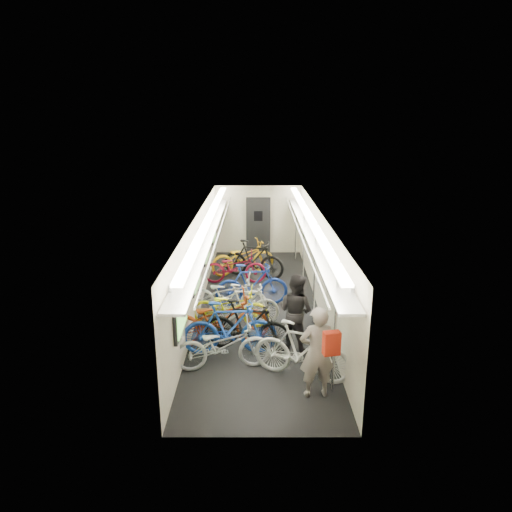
{
  "coord_description": "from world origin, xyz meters",
  "views": [
    {
      "loc": [
        -0.09,
        -10.78,
        4.57
      ],
      "look_at": [
        -0.08,
        0.68,
        1.15
      ],
      "focal_mm": 32.0,
      "sensor_mm": 36.0,
      "label": 1
    }
  ],
  "objects_px": {
    "bicycle_1": "(230,328)",
    "passenger_mid": "(296,311)",
    "passenger_near": "(317,352)",
    "backpack": "(332,343)",
    "bicycle_0": "(223,345)"
  },
  "relations": [
    {
      "from": "bicycle_0",
      "to": "bicycle_1",
      "type": "height_order",
      "value": "bicycle_1"
    },
    {
      "from": "passenger_mid",
      "to": "backpack",
      "type": "xyz_separation_m",
      "value": [
        0.35,
        -2.31,
        0.47
      ]
    },
    {
      "from": "bicycle_0",
      "to": "passenger_mid",
      "type": "bearing_deg",
      "value": -67.92
    },
    {
      "from": "passenger_near",
      "to": "passenger_mid",
      "type": "xyz_separation_m",
      "value": [
        -0.21,
        1.76,
        -0.02
      ]
    },
    {
      "from": "bicycle_0",
      "to": "bicycle_1",
      "type": "distance_m",
      "value": 0.57
    },
    {
      "from": "bicycle_1",
      "to": "backpack",
      "type": "xyz_separation_m",
      "value": [
        1.69,
        -2.0,
        0.7
      ]
    },
    {
      "from": "backpack",
      "to": "passenger_near",
      "type": "bearing_deg",
      "value": 92.3
    },
    {
      "from": "bicycle_1",
      "to": "passenger_near",
      "type": "relative_size",
      "value": 1.16
    },
    {
      "from": "passenger_near",
      "to": "backpack",
      "type": "height_order",
      "value": "passenger_near"
    },
    {
      "from": "passenger_near",
      "to": "bicycle_0",
      "type": "bearing_deg",
      "value": -36.11
    },
    {
      "from": "bicycle_1",
      "to": "bicycle_0",
      "type": "bearing_deg",
      "value": 166.51
    },
    {
      "from": "bicycle_1",
      "to": "passenger_near",
      "type": "bearing_deg",
      "value": -136.12
    },
    {
      "from": "bicycle_1",
      "to": "passenger_mid",
      "type": "height_order",
      "value": "passenger_mid"
    },
    {
      "from": "passenger_mid",
      "to": "passenger_near",
      "type": "bearing_deg",
      "value": 134.37
    },
    {
      "from": "bicycle_0",
      "to": "backpack",
      "type": "distance_m",
      "value": 2.44
    }
  ]
}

